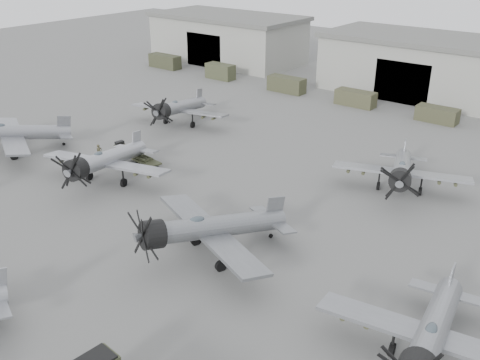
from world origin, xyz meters
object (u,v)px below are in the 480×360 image
at_px(ground_crew, 99,152).
at_px(aircraft_far_0, 178,108).
at_px(aircraft_mid_3, 431,335).
at_px(aircraft_far_1, 401,170).
at_px(aircraft_mid_1, 103,161).
at_px(aircraft_mid_0, 7,133).
at_px(aircraft_mid_2, 205,229).
at_px(tug_trailer, 131,154).

bearing_deg(ground_crew, aircraft_far_0, 14.22).
xyz_separation_m(aircraft_mid_3, aircraft_far_1, (-10.45, 20.58, -0.05)).
bearing_deg(ground_crew, aircraft_mid_1, -114.89).
bearing_deg(aircraft_mid_1, aircraft_mid_0, 169.57).
bearing_deg(aircraft_far_1, aircraft_mid_2, -129.06).
bearing_deg(aircraft_far_0, tug_trailer, -86.60).
xyz_separation_m(aircraft_mid_0, aircraft_mid_2, (31.21, -2.30, 0.05)).
relative_size(aircraft_mid_2, ground_crew, 7.56).
relative_size(aircraft_mid_1, aircraft_far_0, 1.02).
xyz_separation_m(aircraft_far_0, ground_crew, (1.36, -13.53, -1.48)).
distance_m(aircraft_mid_1, aircraft_mid_2, 17.01).
relative_size(aircraft_far_0, aircraft_far_1, 1.04).
bearing_deg(aircraft_mid_2, aircraft_mid_3, 18.77).
bearing_deg(aircraft_mid_2, aircraft_far_1, 92.49).
bearing_deg(aircraft_mid_2, ground_crew, -176.81).
bearing_deg(ground_crew, tug_trailer, -33.76).
xyz_separation_m(aircraft_mid_0, ground_crew, (9.32, 4.97, -1.56)).
distance_m(aircraft_mid_0, aircraft_mid_2, 31.30).
relative_size(aircraft_mid_3, ground_crew, 7.32).
bearing_deg(tug_trailer, ground_crew, -125.35).
distance_m(aircraft_mid_3, aircraft_far_1, 23.08).
bearing_deg(tug_trailer, aircraft_mid_1, -56.14).
xyz_separation_m(aircraft_mid_2, ground_crew, (-21.89, 7.27, -1.60)).
height_order(aircraft_mid_2, ground_crew, aircraft_mid_2).
xyz_separation_m(aircraft_far_1, tug_trailer, (-26.46, -9.97, -1.79)).
relative_size(aircraft_mid_3, aircraft_far_0, 1.00).
distance_m(aircraft_mid_1, aircraft_mid_3, 34.17).
distance_m(aircraft_mid_1, ground_crew, 6.53).
height_order(aircraft_mid_3, tug_trailer, aircraft_mid_3).
height_order(aircraft_mid_1, aircraft_mid_3, aircraft_mid_1).
xyz_separation_m(aircraft_mid_1, aircraft_mid_3, (33.86, -4.63, -0.05)).
bearing_deg(aircraft_mid_0, aircraft_mid_1, 30.54).
height_order(aircraft_mid_2, tug_trailer, aircraft_mid_2).
height_order(aircraft_mid_2, aircraft_mid_3, aircraft_mid_2).
xyz_separation_m(aircraft_far_0, tug_trailer, (3.62, -11.04, -1.84)).
xyz_separation_m(aircraft_mid_0, aircraft_far_0, (7.96, 18.50, -0.08)).
bearing_deg(aircraft_mid_0, tug_trailer, 57.54).
xyz_separation_m(aircraft_mid_1, aircraft_far_1, (23.41, 15.95, -0.10)).
height_order(aircraft_mid_3, aircraft_far_1, aircraft_mid_3).
bearing_deg(aircraft_mid_2, aircraft_far_0, 159.75).
relative_size(aircraft_mid_1, aircraft_mid_2, 0.98).
relative_size(aircraft_mid_0, tug_trailer, 1.84).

